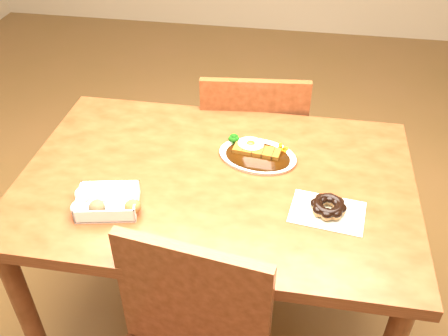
% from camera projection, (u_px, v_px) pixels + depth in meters
% --- Properties ---
extents(ground, '(6.00, 6.00, 0.00)m').
position_uv_depth(ground, '(218.00, 323.00, 1.99)').
color(ground, brown).
rests_on(ground, ground).
extents(table, '(1.20, 0.80, 0.75)m').
position_uv_depth(table, '(217.00, 201.00, 1.59)').
color(table, '#552611').
rests_on(table, ground).
extents(chair_far, '(0.46, 0.46, 0.87)m').
position_uv_depth(chair_far, '(252.00, 150.00, 2.10)').
color(chair_far, '#552611').
rests_on(chair_far, ground).
extents(katsu_curry_plate, '(0.28, 0.22, 0.05)m').
position_uv_depth(katsu_curry_plate, '(257.00, 153.00, 1.60)').
color(katsu_curry_plate, white).
rests_on(katsu_curry_plate, table).
extents(donut_box, '(0.20, 0.16, 0.05)m').
position_uv_depth(donut_box, '(106.00, 201.00, 1.40)').
color(donut_box, white).
rests_on(donut_box, table).
extents(pon_de_ring, '(0.22, 0.17, 0.04)m').
position_uv_depth(pon_de_ring, '(328.00, 207.00, 1.39)').
color(pon_de_ring, silver).
rests_on(pon_de_ring, table).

